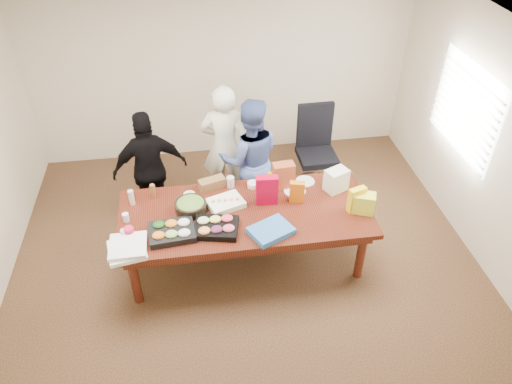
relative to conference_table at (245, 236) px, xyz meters
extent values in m
cube|color=#47301E|center=(0.00, 0.00, -0.39)|extent=(5.50, 5.00, 0.02)
cube|color=white|center=(0.00, 0.00, 2.33)|extent=(5.50, 5.00, 0.02)
cube|color=beige|center=(0.00, 2.50, 0.98)|extent=(5.50, 0.04, 2.70)
cube|color=beige|center=(2.75, 0.00, 0.98)|extent=(0.04, 5.00, 2.70)
cube|color=white|center=(2.72, 0.60, 1.12)|extent=(0.03, 1.40, 1.10)
cube|color=beige|center=(2.68, 0.60, 1.12)|extent=(0.04, 1.36, 1.00)
cube|color=#4C1C0F|center=(0.00, 0.00, 0.00)|extent=(2.80, 1.20, 0.75)
cube|color=black|center=(1.17, 1.28, 0.21)|extent=(0.61, 0.61, 1.17)
imported|color=#EDE8CD|center=(-0.10, 1.20, 0.48)|extent=(0.70, 0.53, 1.72)
imported|color=#42558E|center=(0.19, 0.92, 0.45)|extent=(0.82, 0.65, 1.65)
imported|color=black|center=(-1.06, 0.95, 0.41)|extent=(0.97, 0.54, 1.57)
cube|color=black|center=(-0.81, -0.26, 0.41)|extent=(0.51, 0.42, 0.07)
cube|color=black|center=(-0.34, -0.26, 0.41)|extent=(0.53, 0.45, 0.07)
cube|color=white|center=(-0.20, 0.14, 0.41)|extent=(0.47, 0.41, 0.07)
cylinder|color=black|center=(-0.59, 0.11, 0.43)|extent=(0.40, 0.40, 0.11)
cube|color=#2F6BB5|center=(0.22, -0.39, 0.41)|extent=(0.53, 0.48, 0.06)
cube|color=#B90026|center=(0.27, 0.13, 0.55)|extent=(0.25, 0.12, 0.36)
cube|color=yellow|center=(1.22, -0.15, 0.52)|extent=(0.21, 0.14, 0.30)
cube|color=orange|center=(0.61, 0.10, 0.51)|extent=(0.18, 0.11, 0.26)
cylinder|color=silver|center=(-0.11, 0.49, 0.44)|extent=(0.10, 0.10, 0.14)
cylinder|color=yellow|center=(0.35, 0.44, 0.47)|extent=(0.07, 0.07, 0.18)
cylinder|color=brown|center=(-1.01, 0.42, 0.46)|extent=(0.07, 0.07, 0.18)
cylinder|color=beige|center=(-1.25, 0.32, 0.47)|extent=(0.08, 0.08, 0.19)
cube|color=yellow|center=(0.50, 0.49, 0.42)|extent=(0.29, 0.28, 0.08)
cube|color=brown|center=(-0.33, 0.50, 0.44)|extent=(0.33, 0.22, 0.12)
cube|color=#9B4626|center=(0.51, 0.39, 0.54)|extent=(0.26, 0.16, 0.32)
cylinder|color=#C21E3E|center=(-1.24, -0.24, 0.44)|extent=(0.13, 0.13, 0.13)
cylinder|color=silver|center=(-1.29, -0.24, 0.43)|extent=(0.08, 0.08, 0.11)
cylinder|color=white|center=(-1.30, 0.04, 0.42)|extent=(0.09, 0.09, 0.10)
cube|color=white|center=(-1.26, -0.45, 0.40)|extent=(0.43, 0.43, 0.04)
cube|color=white|center=(-1.25, -0.43, 0.44)|extent=(0.37, 0.37, 0.04)
cylinder|color=silver|center=(0.63, 0.28, 0.38)|extent=(0.32, 0.32, 0.01)
cylinder|color=silver|center=(0.79, 0.45, 0.38)|extent=(0.27, 0.27, 0.01)
cylinder|color=white|center=(0.16, 0.45, 0.40)|extent=(0.14, 0.14, 0.05)
cylinder|color=beige|center=(-0.60, 0.35, 0.40)|extent=(0.17, 0.17, 0.05)
cube|color=#E7ECCD|center=(1.11, 0.25, 0.51)|extent=(0.31, 0.27, 0.27)
cube|color=yellow|center=(1.30, -0.18, 0.49)|extent=(0.28, 0.24, 0.24)
camera|label=1|loc=(-0.50, -4.13, 3.87)|focal=34.18mm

